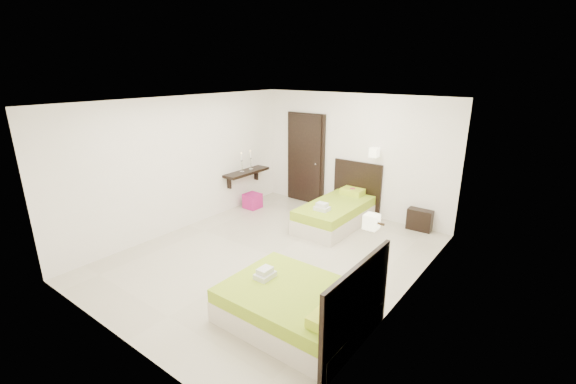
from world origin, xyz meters
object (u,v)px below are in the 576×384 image
Objects in this scene: ottoman at (253,201)px; nightstand at (421,218)px; bed_double at (300,306)px; bed_single at (337,212)px.

nightstand is at bearing 18.42° from ottoman.
bed_double reaches higher than ottoman.
ottoman is at bearing -164.20° from nightstand.
bed_double is at bearing -67.69° from bed_single.
nightstand reaches higher than ottoman.
nightstand is at bearing 87.63° from bed_double.
bed_single is at bearing 112.31° from bed_double.
nightstand is at bearing 30.63° from bed_single.
bed_single is 1.06× the size of bed_double.
bed_double reaches higher than nightstand.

